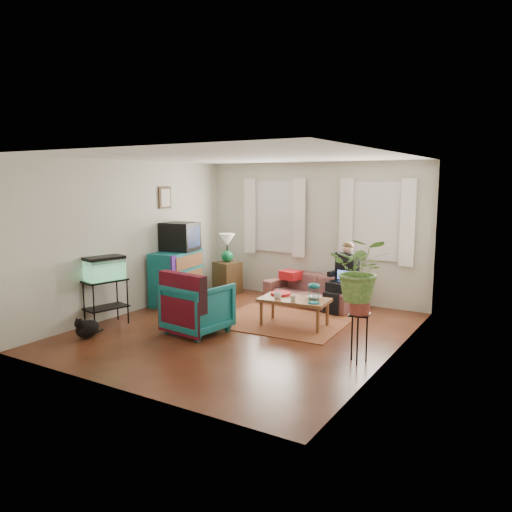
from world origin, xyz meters
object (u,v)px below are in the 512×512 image
Objects in this scene: sofa at (313,285)px; coffee_table at (294,312)px; side_table at (227,278)px; plant_stand at (359,338)px; aquarium_stand at (106,303)px; armchair at (198,305)px; dresser at (177,277)px.

sofa is 1.46m from coffee_table.
side_table is at bearing 143.05° from coffee_table.
plant_stand reaches higher than coffee_table.
plant_stand is (3.96, 0.49, -0.05)m from aquarium_stand.
coffee_table is at bearing -129.64° from armchair.
side_table is at bearing 97.00° from aquarium_stand.
sofa is at bearing 98.06° from coffee_table.
armchair reaches higher than side_table.
plant_stand is (1.73, -2.41, -0.05)m from sofa.
aquarium_stand is at bearing -114.76° from sofa.
dresser is at bearing -106.28° from side_table.
sofa is 2.55× the size of aquarium_stand.
aquarium_stand is 1.53m from armchair.
armchair is at bearing -179.37° from plant_stand.
aquarium_stand is at bearing -154.81° from coffee_table.
side_table is 4.32m from plant_stand.
plant_stand is at bearing 20.96° from aquarium_stand.
side_table is 2.65m from armchair.
sofa reaches higher than plant_stand.
side_table is at bearing -166.11° from sofa.
dresser is at bearing -33.28° from armchair.
coffee_table is (2.55, -0.22, -0.27)m from dresser.
dresser reaches higher than sofa.
dresser reaches higher than side_table.
plant_stand is (3.95, -1.21, -0.17)m from dresser.
armchair reaches higher than plant_stand.
dresser is 1.01× the size of coffee_table.
side_table is 0.76× the size of armchair.
side_table is (-1.88, -0.04, -0.04)m from sofa.
side_table is at bearing 64.62° from dresser.
dresser is (-0.34, -1.16, 0.17)m from side_table.
armchair is 2.50m from plant_stand.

